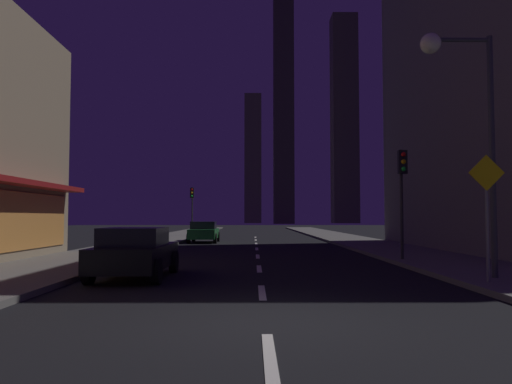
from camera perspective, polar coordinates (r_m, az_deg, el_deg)
ground_plane at (r=40.32m, az=-0.05°, el=-5.50°), size 78.00×136.00×0.10m
sidewalk_right at (r=40.95m, az=9.83°, el=-5.24°), size 4.00×76.00×0.15m
sidewalk_left at (r=40.88m, az=-9.96°, el=-5.24°), size 4.00×76.00×0.15m
lane_marking_center at (r=24.54m, az=0.14°, el=-7.01°), size 0.16×38.60×0.01m
skyscraper_distant_tall at (r=149.65m, az=-0.36°, el=3.82°), size 5.03×8.83×38.70m
skyscraper_distant_mid at (r=134.88m, az=3.21°, el=11.50°), size 5.34×5.59×70.72m
skyscraper_distant_short at (r=148.43m, az=10.23°, el=8.38°), size 7.41×6.53×61.50m
car_parked_near at (r=14.63m, az=-13.85°, el=-6.80°), size 1.98×4.24×1.45m
car_parked_far at (r=34.12m, az=-6.08°, el=-4.61°), size 1.98×4.24×1.45m
fire_hydrant_far_left at (r=29.36m, az=-11.58°, el=-5.41°), size 0.42×0.30×0.65m
traffic_light_near_right at (r=19.57m, az=16.62°, el=1.42°), size 0.32×0.48×4.20m
traffic_light_far_left at (r=42.89m, az=-7.44°, el=-0.99°), size 0.32×0.48×4.20m
street_lamp_right at (r=14.56m, az=22.64°, el=10.47°), size 1.96×0.56×6.58m
pedestrian_crossing_sign at (r=13.45m, az=25.24°, el=-1.51°), size 0.91×0.08×3.15m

